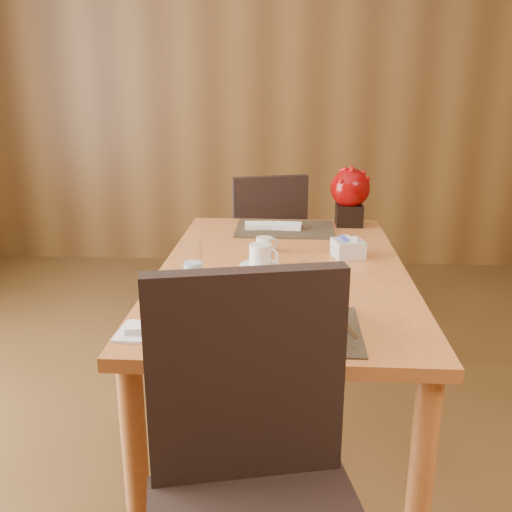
# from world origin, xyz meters

# --- Properties ---
(back_wall) EXTENTS (5.00, 0.02, 2.80)m
(back_wall) POSITION_xyz_m (0.00, 3.00, 1.40)
(back_wall) COLOR brown
(back_wall) RESTS_ON ground
(dining_table) EXTENTS (0.90, 1.50, 0.75)m
(dining_table) POSITION_xyz_m (0.00, 0.60, 0.65)
(dining_table) COLOR #C77237
(dining_table) RESTS_ON ground
(placemat_near) EXTENTS (0.45, 0.33, 0.01)m
(placemat_near) POSITION_xyz_m (0.00, 0.05, 0.75)
(placemat_near) COLOR black
(placemat_near) RESTS_ON dining_table
(placemat_far) EXTENTS (0.45, 0.33, 0.01)m
(placemat_far) POSITION_xyz_m (0.00, 1.15, 0.75)
(placemat_far) COLOR black
(placemat_far) RESTS_ON dining_table
(soup_setting) EXTENTS (0.35, 0.35, 0.12)m
(soup_setting) POSITION_xyz_m (-0.02, 0.04, 0.81)
(soup_setting) COLOR silver
(soup_setting) RESTS_ON dining_table
(coffee_cup) EXTENTS (0.16, 0.16, 0.09)m
(coffee_cup) POSITION_xyz_m (-0.08, 0.59, 0.79)
(coffee_cup) COLOR silver
(coffee_cup) RESTS_ON dining_table
(water_glass) EXTENTS (0.08, 0.08, 0.16)m
(water_glass) POSITION_xyz_m (-0.30, 0.38, 0.83)
(water_glass) COLOR white
(water_glass) RESTS_ON dining_table
(creamer_jug) EXTENTS (0.11, 0.11, 0.06)m
(creamer_jug) POSITION_xyz_m (-0.08, 0.79, 0.78)
(creamer_jug) COLOR silver
(creamer_jug) RESTS_ON dining_table
(sugar_caddy) EXTENTS (0.14, 0.14, 0.07)m
(sugar_caddy) POSITION_xyz_m (0.25, 0.75, 0.78)
(sugar_caddy) COLOR silver
(sugar_caddy) RESTS_ON dining_table
(berry_decor) EXTENTS (0.18, 0.18, 0.27)m
(berry_decor) POSITION_xyz_m (0.30, 1.25, 0.90)
(berry_decor) COLOR black
(berry_decor) RESTS_ON dining_table
(napkins_far) EXTENTS (0.26, 0.09, 0.02)m
(napkins_far) POSITION_xyz_m (-0.05, 1.15, 0.77)
(napkins_far) COLOR white
(napkins_far) RESTS_ON dining_table
(bread_plate) EXTENTS (0.15, 0.15, 0.01)m
(bread_plate) POSITION_xyz_m (-0.37, 0.00, 0.75)
(bread_plate) COLOR silver
(bread_plate) RESTS_ON dining_table
(near_chair) EXTENTS (0.57, 0.57, 1.02)m
(near_chair) POSITION_xyz_m (-0.04, -0.36, 0.58)
(near_chair) COLOR black
(near_chair) RESTS_ON ground
(far_chair) EXTENTS (0.54, 0.54, 0.92)m
(far_chair) POSITION_xyz_m (-0.12, 1.71, 0.52)
(far_chair) COLOR black
(far_chair) RESTS_ON ground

